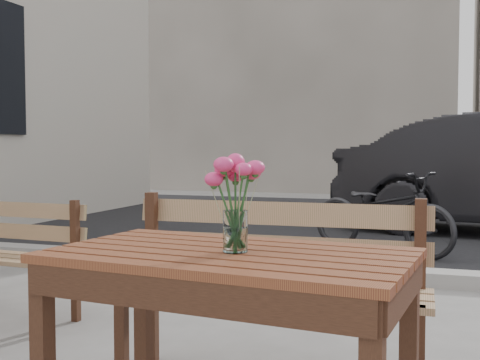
% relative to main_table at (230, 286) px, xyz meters
% --- Properties ---
extents(street, '(30.00, 8.12, 0.12)m').
position_rel_main_table_xyz_m(street, '(0.05, 5.18, -0.60)').
color(street, black).
rests_on(street, ground).
extents(backdrop_buildings, '(15.50, 4.00, 8.00)m').
position_rel_main_table_xyz_m(backdrop_buildings, '(0.22, 14.51, 2.97)').
color(backdrop_buildings, slate).
rests_on(backdrop_buildings, ground).
extents(main_table, '(1.29, 0.84, 0.75)m').
position_rel_main_table_xyz_m(main_table, '(0.00, 0.00, 0.00)').
color(main_table, '#582617').
rests_on(main_table, ground).
extents(main_bench, '(1.46, 0.47, 0.90)m').
position_rel_main_table_xyz_m(main_bench, '(-0.06, 0.78, -0.08)').
color(main_bench, olive).
rests_on(main_bench, ground).
extents(main_vase, '(0.18, 0.18, 0.33)m').
position_rel_main_table_xyz_m(main_vase, '(0.02, -0.01, 0.33)').
color(main_vase, white).
rests_on(main_vase, main_table).
extents(bicycle, '(1.75, 1.23, 0.87)m').
position_rel_main_table_xyz_m(bicycle, '(0.11, 4.51, -0.19)').
color(bicycle, black).
rests_on(bicycle, ground).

